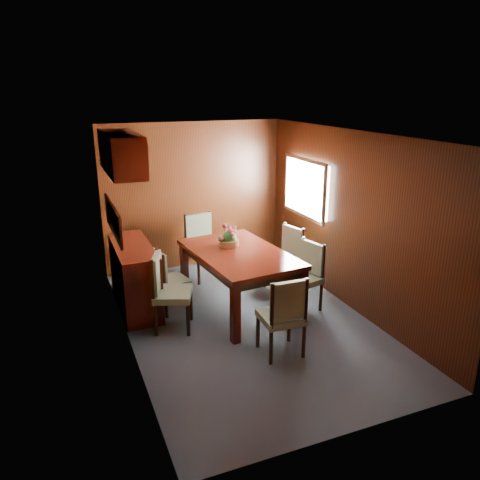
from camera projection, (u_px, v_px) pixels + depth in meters
name	position (u px, v px, depth m)	size (l,w,h in m)	color
ground	(247.00, 321.00, 6.11)	(4.50, 4.50, 0.00)	#353F48
room_shell	(229.00, 195.00, 5.85)	(3.06, 4.52, 2.41)	black
sideboard	(135.00, 276.00, 6.40)	(0.48, 1.40, 0.90)	#340D06
dining_table	(239.00, 260.00, 6.28)	(1.27, 1.86, 0.82)	#340D06
chair_left_near	(167.00, 287.00, 5.78)	(0.59, 0.61, 1.00)	black
chair_left_far	(166.00, 277.00, 6.26)	(0.49, 0.50, 0.89)	black
chair_right_near	(306.00, 272.00, 6.33)	(0.53, 0.54, 0.95)	black
chair_right_far	(287.00, 254.00, 6.99)	(0.54, 0.55, 0.96)	black
chair_head	(284.00, 313.00, 5.17)	(0.48, 0.46, 0.97)	black
chair_foot	(202.00, 242.00, 7.41)	(0.56, 0.54, 1.03)	black
flower_centerpiece	(229.00, 236.00, 6.43)	(0.29, 0.29, 0.29)	#A86433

